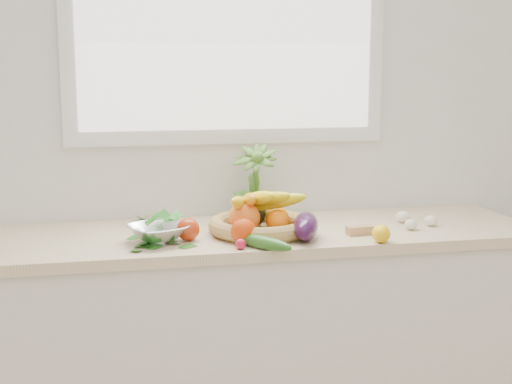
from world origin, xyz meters
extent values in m
cube|color=white|center=(0.00, 2.25, 1.35)|extent=(4.50, 0.02, 2.70)
cube|color=silver|center=(0.00, 1.95, 0.43)|extent=(2.20, 0.58, 0.86)
cube|color=beige|center=(0.00, 1.95, 0.88)|extent=(2.24, 0.62, 0.04)
cube|color=white|center=(0.00, 2.23, 1.75)|extent=(1.30, 0.03, 1.10)
cube|color=white|center=(0.00, 2.21, 1.75)|extent=(1.18, 0.01, 0.98)
sphere|color=red|center=(-0.03, 1.75, 0.95)|extent=(0.10, 0.10, 0.09)
ellipsoid|color=gold|center=(0.17, 1.76, 0.93)|extent=(0.07, 0.08, 0.06)
ellipsoid|color=yellow|center=(0.44, 1.67, 0.93)|extent=(0.08, 0.09, 0.06)
ellipsoid|color=gold|center=(-0.05, 1.78, 0.93)|extent=(0.08, 0.09, 0.06)
sphere|color=#AE2D0D|center=(-0.22, 1.84, 0.94)|extent=(0.10, 0.10, 0.08)
cube|color=tan|center=(0.41, 1.80, 0.92)|extent=(0.10, 0.05, 0.03)
ellipsoid|color=beige|center=(0.73, 1.88, 0.92)|extent=(0.06, 0.06, 0.04)
ellipsoid|color=white|center=(0.65, 1.95, 0.92)|extent=(0.07, 0.07, 0.05)
ellipsoid|color=silver|center=(0.63, 1.83, 0.92)|extent=(0.06, 0.06, 0.04)
ellipsoid|color=#300E35|center=(0.20, 1.78, 0.95)|extent=(0.16, 0.25, 0.09)
ellipsoid|color=#1D591A|center=(0.02, 1.67, 0.92)|extent=(0.19, 0.23, 0.05)
sphere|color=red|center=(-0.06, 1.68, 0.92)|extent=(0.04, 0.04, 0.04)
imported|color=#4E7E2D|center=(0.08, 2.10, 1.05)|extent=(0.23, 0.23, 0.32)
cylinder|color=#AB844C|center=(0.06, 1.89, 0.91)|extent=(0.39, 0.39, 0.01)
torus|color=tan|center=(0.06, 1.89, 0.93)|extent=(0.46, 0.46, 0.06)
sphere|color=orange|center=(-0.01, 1.86, 0.97)|extent=(0.14, 0.14, 0.12)
sphere|color=orange|center=(0.11, 1.83, 0.96)|extent=(0.11, 0.11, 0.09)
sphere|color=orange|center=(0.13, 1.93, 0.95)|extent=(0.10, 0.10, 0.08)
ellipsoid|color=black|center=(0.05, 1.96, 0.97)|extent=(0.11, 0.11, 0.12)
ellipsoid|color=yellow|center=(-0.02, 1.88, 1.02)|extent=(0.15, 0.25, 0.11)
ellipsoid|color=#FFAA15|center=(0.01, 1.88, 1.03)|extent=(0.06, 0.26, 0.11)
ellipsoid|color=#FFF015|center=(0.05, 1.88, 1.04)|extent=(0.10, 0.26, 0.11)
ellipsoid|color=yellow|center=(0.08, 1.88, 1.03)|extent=(0.17, 0.24, 0.11)
ellipsoid|color=yellow|center=(0.11, 1.88, 1.02)|extent=(0.23, 0.19, 0.11)
cylinder|color=silver|center=(-0.32, 1.83, 0.91)|extent=(0.11, 0.11, 0.02)
imported|color=silver|center=(-0.32, 1.83, 0.94)|extent=(0.27, 0.27, 0.05)
ellipsoid|color=#206018|center=(-0.32, 1.83, 0.98)|extent=(0.20, 0.20, 0.06)
camera|label=1|loc=(-0.50, -0.61, 1.51)|focal=50.00mm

